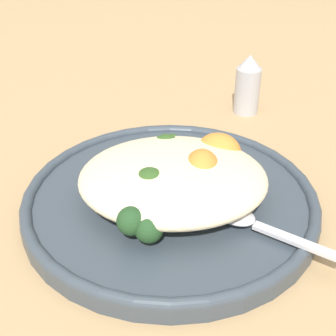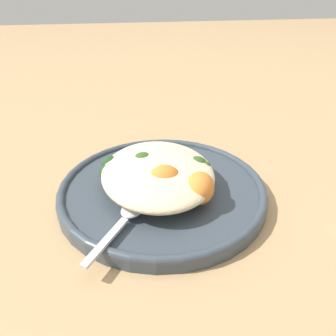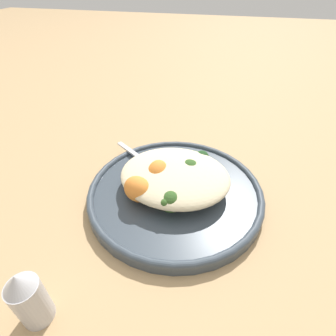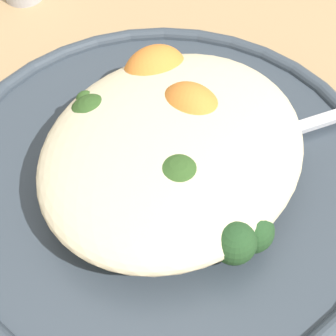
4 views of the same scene
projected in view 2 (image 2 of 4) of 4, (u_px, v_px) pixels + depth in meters
The scene contains 13 objects.
ground_plane at pixel (150, 189), 0.49m from camera, with size 4.00×4.00×0.00m, color tan.
plate at pixel (162, 189), 0.47m from camera, with size 0.30×0.30×0.02m.
quinoa_mound at pixel (158, 173), 0.45m from camera, with size 0.18×0.16×0.04m, color beige.
broccoli_stalk_0 at pixel (190, 172), 0.46m from camera, with size 0.07×0.11×0.03m.
broccoli_stalk_1 at pixel (166, 173), 0.47m from camera, with size 0.08×0.07×0.03m.
broccoli_stalk_2 at pixel (145, 170), 0.46m from camera, with size 0.09×0.05×0.04m.
broccoli_stalk_3 at pixel (132, 174), 0.47m from camera, with size 0.11×0.07×0.03m.
sweet_potato_chunk_0 at pixel (190, 185), 0.44m from camera, with size 0.05×0.04×0.03m, color orange.
sweet_potato_chunk_1 at pixel (184, 186), 0.43m from camera, with size 0.05×0.04×0.03m, color orange.
sweet_potato_chunk_2 at pixel (200, 188), 0.42m from camera, with size 0.05×0.04×0.04m, color orange.
sweet_potato_chunk_3 at pixel (165, 181), 0.43m from camera, with size 0.05×0.04×0.05m, color orange.
kale_tuft at pixel (115, 169), 0.47m from camera, with size 0.04×0.05×0.03m.
spoon at pixel (127, 216), 0.40m from camera, with size 0.11×0.08×0.01m.
Camera 2 is at (0.41, -0.04, 0.28)m, focal length 35.00 mm.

